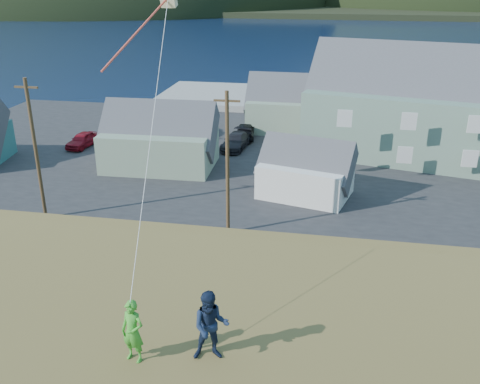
% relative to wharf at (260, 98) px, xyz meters
% --- Properties ---
extents(ground, '(900.00, 900.00, 0.00)m').
position_rel_wharf_xyz_m(ground, '(6.00, -40.00, -0.45)').
color(ground, '#0A1638').
rests_on(ground, ground).
extents(grass_strip, '(110.00, 8.00, 0.10)m').
position_rel_wharf_xyz_m(grass_strip, '(6.00, -42.00, -0.40)').
color(grass_strip, '#4C3D19').
rests_on(grass_strip, ground).
extents(waterfront_lot, '(72.00, 36.00, 0.12)m').
position_rel_wharf_xyz_m(waterfront_lot, '(6.00, -23.00, -0.39)').
color(waterfront_lot, '#28282B').
rests_on(waterfront_lot, ground).
extents(wharf, '(26.00, 14.00, 0.90)m').
position_rel_wharf_xyz_m(wharf, '(0.00, 0.00, 0.00)').
color(wharf, gray).
rests_on(wharf, ground).
extents(far_hills, '(760.00, 265.00, 143.00)m').
position_rel_wharf_xyz_m(far_hills, '(41.59, 239.38, 1.55)').
color(far_hills, black).
rests_on(far_hills, ground).
extents(shed_palegreen_near, '(9.83, 6.36, 7.02)m').
position_rel_wharf_xyz_m(shed_palegreen_near, '(-4.77, -27.03, 2.20)').
color(shed_palegreen_near, slate).
rests_on(shed_palegreen_near, waterfront_lot).
extents(shed_white, '(7.79, 6.10, 5.47)m').
position_rel_wharf_xyz_m(shed_white, '(8.02, -31.31, 1.67)').
color(shed_white, white).
rests_on(shed_white, waterfront_lot).
extents(shed_palegreen_far, '(10.91, 6.35, 7.29)m').
position_rel_wharf_xyz_m(shed_palegreen_far, '(5.99, -13.20, 2.33)').
color(shed_palegreen_far, slate).
rests_on(shed_palegreen_far, waterfront_lot).
extents(utility_poles, '(31.47, 0.24, 9.63)m').
position_rel_wharf_xyz_m(utility_poles, '(5.00, -38.50, 4.32)').
color(utility_poles, '#47331E').
rests_on(utility_poles, waterfront_lot).
extents(parked_cars, '(24.70, 12.75, 1.56)m').
position_rel_wharf_xyz_m(parked_cars, '(-2.52, -19.09, 0.40)').
color(parked_cars, black).
rests_on(parked_cars, waterfront_lot).
extents(kite_flyer_green, '(0.67, 0.52, 1.63)m').
position_rel_wharf_xyz_m(kite_flyer_green, '(5.51, -59.26, 7.56)').
color(kite_flyer_green, green).
rests_on(kite_flyer_green, hillside).
extents(kite_flyer_navy, '(1.02, 0.88, 1.82)m').
position_rel_wharf_xyz_m(kite_flyer_navy, '(7.31, -58.86, 7.66)').
color(kite_flyer_navy, '#16223D').
rests_on(kite_flyer_navy, hillside).
extents(kite_rig, '(1.02, 3.46, 9.08)m').
position_rel_wharf_xyz_m(kite_rig, '(4.66, -53.10, 14.47)').
color(kite_rig, beige).
rests_on(kite_rig, ground).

